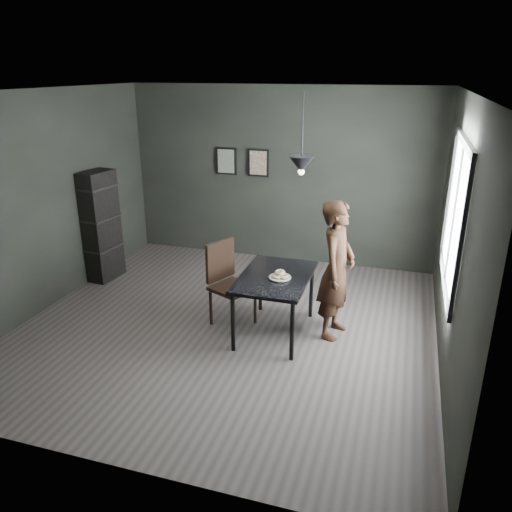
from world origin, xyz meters
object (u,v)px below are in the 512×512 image
(cafe_table, at_px, (275,282))
(white_plate, at_px, (280,278))
(woman, at_px, (337,270))
(wood_chair, at_px, (227,278))
(shelf_unit, at_px, (101,226))
(pendant_lamp, at_px, (301,164))

(cafe_table, distance_m, white_plate, 0.13)
(white_plate, xyz_separation_m, woman, (0.61, 0.25, 0.08))
(white_plate, height_order, woman, woman)
(wood_chair, relative_size, shelf_unit, 0.64)
(shelf_unit, height_order, pendant_lamp, pendant_lamp)
(cafe_table, relative_size, shelf_unit, 0.73)
(cafe_table, height_order, woman, woman)
(white_plate, xyz_separation_m, shelf_unit, (-2.99, 0.96, 0.07))
(cafe_table, xyz_separation_m, pendant_lamp, (0.25, 0.10, 1.38))
(woman, distance_m, pendant_lamp, 1.30)
(white_plate, bearing_deg, wood_chair, 166.86)
(wood_chair, bearing_deg, woman, 27.98)
(shelf_unit, distance_m, pendant_lamp, 3.49)
(woman, bearing_deg, cafe_table, 114.24)
(cafe_table, height_order, wood_chair, wood_chair)
(white_plate, relative_size, woman, 0.14)
(shelf_unit, xyz_separation_m, pendant_lamp, (3.17, -0.80, 1.23))
(cafe_table, relative_size, wood_chair, 1.14)
(cafe_table, xyz_separation_m, wood_chair, (-0.64, 0.10, -0.07))
(shelf_unit, bearing_deg, wood_chair, -12.67)
(cafe_table, relative_size, white_plate, 5.22)
(cafe_table, bearing_deg, wood_chair, 170.96)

